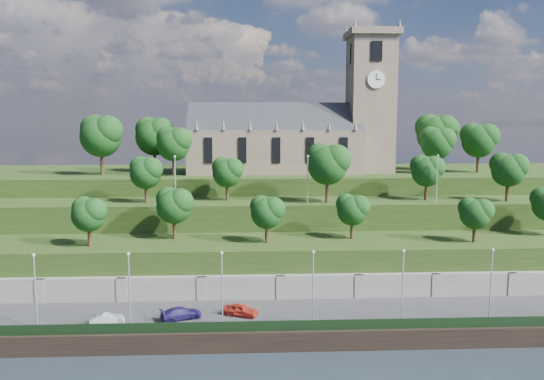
{
  "coord_description": "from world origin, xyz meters",
  "views": [
    {
      "loc": [
        -9.12,
        -53.76,
        24.11
      ],
      "look_at": [
        -5.25,
        30.0,
        13.61
      ],
      "focal_mm": 35.0,
      "sensor_mm": 36.0,
      "label": 1
    }
  ],
  "objects_px": {
    "church": "(300,132)",
    "car_middle": "(107,319)",
    "car_left": "(241,310)",
    "car_right": "(181,313)"
  },
  "relations": [
    {
      "from": "car_left",
      "to": "church",
      "type": "bearing_deg",
      "value": 7.97
    },
    {
      "from": "car_left",
      "to": "car_right",
      "type": "bearing_deg",
      "value": 119.28
    },
    {
      "from": "church",
      "to": "car_middle",
      "type": "bearing_deg",
      "value": -121.06
    },
    {
      "from": "church",
      "to": "car_right",
      "type": "xyz_separation_m",
      "value": [
        -17.59,
        -41.23,
        -19.84
      ]
    },
    {
      "from": "car_right",
      "to": "car_left",
      "type": "bearing_deg",
      "value": -106.66
    },
    {
      "from": "church",
      "to": "car_left",
      "type": "distance_m",
      "value": 46.33
    },
    {
      "from": "car_middle",
      "to": "car_left",
      "type": "bearing_deg",
      "value": -97.82
    },
    {
      "from": "church",
      "to": "car_right",
      "type": "bearing_deg",
      "value": -113.11
    },
    {
      "from": "car_right",
      "to": "church",
      "type": "bearing_deg",
      "value": -46.15
    },
    {
      "from": "church",
      "to": "car_middle",
      "type": "relative_size",
      "value": 10.22
    }
  ]
}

